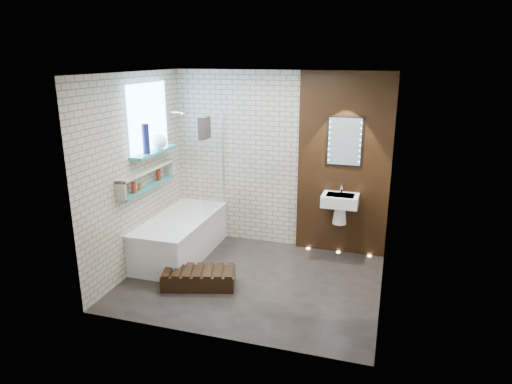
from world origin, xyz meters
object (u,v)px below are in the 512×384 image
(washbasin, at_px, (340,204))
(walnut_step, at_px, (199,279))
(bath_screen, at_px, (214,164))
(led_mirror, at_px, (345,142))
(bathtub, at_px, (181,236))

(washbasin, distance_m, walnut_step, 2.21)
(bath_screen, relative_size, washbasin, 2.41)
(bath_screen, height_order, washbasin, bath_screen)
(bath_screen, height_order, led_mirror, led_mirror)
(washbasin, height_order, walnut_step, washbasin)
(bathtub, relative_size, bath_screen, 1.24)
(bathtub, distance_m, led_mirror, 2.68)
(bathtub, distance_m, walnut_step, 1.03)
(bath_screen, distance_m, washbasin, 1.89)
(led_mirror, relative_size, walnut_step, 0.78)
(led_mirror, xyz_separation_m, walnut_step, (-1.55, -1.57, -1.55))
(bathtub, relative_size, washbasin, 3.00)
(bathtub, xyz_separation_m, led_mirror, (2.17, 0.78, 1.36))
(walnut_step, bearing_deg, bathtub, 128.27)
(washbasin, bearing_deg, walnut_step, -137.58)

